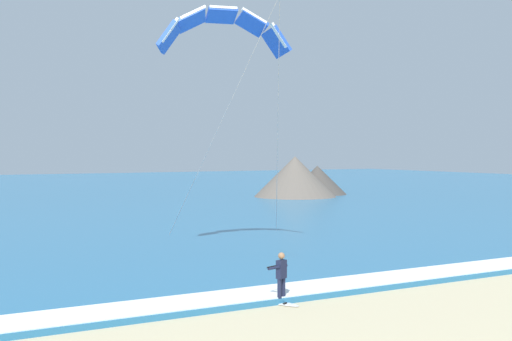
# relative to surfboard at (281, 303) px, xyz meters

# --- Properties ---
(sea) EXTENTS (200.00, 120.00, 0.20)m
(sea) POSITION_rel_surfboard_xyz_m (-0.75, 59.89, 0.07)
(sea) COLOR teal
(sea) RESTS_ON ground
(surf_foam) EXTENTS (200.00, 1.91, 0.04)m
(surf_foam) POSITION_rel_surfboard_xyz_m (-0.75, 0.89, 0.19)
(surf_foam) COLOR white
(surf_foam) RESTS_ON sea
(surfboard) EXTENTS (0.92, 1.46, 0.09)m
(surfboard) POSITION_rel_surfboard_xyz_m (0.00, 0.00, 0.00)
(surfboard) COLOR white
(surfboard) RESTS_ON ground
(kitesurfer) EXTENTS (0.64, 0.64, 1.69)m
(kitesurfer) POSITION_rel_surfboard_xyz_m (-0.01, 0.02, 0.91)
(kitesurfer) COLOR #191E38
(kitesurfer) RESTS_ON ground
(kite_primary) EXTENTS (6.15, 9.97, 10.49)m
(kite_primary) POSITION_rel_surfboard_xyz_m (2.24, 9.12, 10.70)
(kite_primary) COLOR blue
(headland_right) EXTENTS (12.15, 10.02, 4.45)m
(headland_right) POSITION_rel_surfboard_xyz_m (26.01, 40.03, 1.85)
(headland_right) COLOR #665B51
(headland_right) RESTS_ON ground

